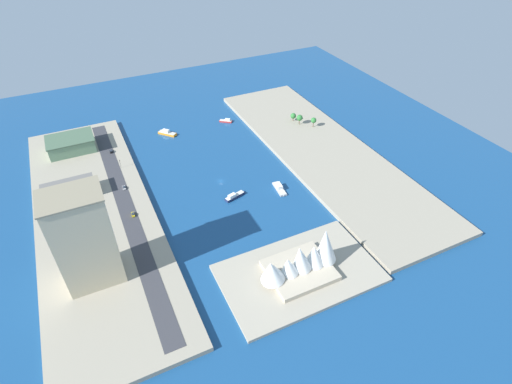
# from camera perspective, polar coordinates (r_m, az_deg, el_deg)

# --- Properties ---
(ground_plane) EXTENTS (440.00, 440.00, 0.00)m
(ground_plane) POSITION_cam_1_polar(r_m,az_deg,el_deg) (285.83, -5.06, 1.56)
(ground_plane) COLOR navy
(quay_west) EXTENTS (70.00, 240.00, 3.06)m
(quay_west) POSITION_cam_1_polar(r_m,az_deg,el_deg) (319.01, 9.50, 5.75)
(quay_west) COLOR #9E937F
(quay_west) RESTS_ON ground_plane
(quay_east) EXTENTS (70.00, 240.00, 3.06)m
(quay_east) POSITION_cam_1_polar(r_m,az_deg,el_deg) (274.63, -22.01, -2.92)
(quay_east) COLOR #9E937F
(quay_east) RESTS_ON ground_plane
(peninsula_point) EXTENTS (84.55, 51.20, 2.00)m
(peninsula_point) POSITION_cam_1_polar(r_m,az_deg,el_deg) (222.36, 6.17, -11.43)
(peninsula_point) COLOR #A89E89
(peninsula_point) RESTS_ON ground_plane
(road_strip) EXTENTS (10.10, 228.00, 0.15)m
(road_strip) POSITION_cam_1_polar(r_m,az_deg,el_deg) (273.66, -18.19, -1.59)
(road_strip) COLOR #38383D
(road_strip) RESTS_ON quay_east
(yacht_sleek_gray) EXTENTS (6.37, 17.06, 3.80)m
(yacht_sleek_gray) POSITION_cam_1_polar(r_m,az_deg,el_deg) (276.70, 3.33, 0.60)
(yacht_sleek_gray) COLOR #999EA3
(yacht_sleek_gray) RESTS_ON ground_plane
(water_taxi_orange) EXTENTS (14.01, 14.85, 4.20)m
(water_taxi_orange) POSITION_cam_1_polar(r_m,az_deg,el_deg) (347.75, -12.54, 8.22)
(water_taxi_orange) COLOR orange
(water_taxi_orange) RESTS_ON ground_plane
(patrol_launch_navy) EXTENTS (16.16, 7.37, 3.78)m
(patrol_launch_navy) POSITION_cam_1_polar(r_m,az_deg,el_deg) (269.39, -3.08, -0.58)
(patrol_launch_navy) COLOR #1E284C
(patrol_launch_navy) RESTS_ON ground_plane
(tugboat_red) EXTENTS (11.13, 9.32, 3.17)m
(tugboat_red) POSITION_cam_1_polar(r_m,az_deg,el_deg) (360.21, -4.29, 10.09)
(tugboat_red) COLOR red
(tugboat_red) RESTS_ON ground_plane
(terminal_long_green) EXTENTS (34.59, 24.78, 10.65)m
(terminal_long_green) POSITION_cam_1_polar(r_m,az_deg,el_deg) (342.10, -24.84, 6.24)
(terminal_long_green) COLOR slate
(terminal_long_green) RESTS_ON quay_east
(carpark_squat_concrete) EXTENTS (33.12, 16.20, 9.43)m
(carpark_squat_concrete) POSITION_cam_1_polar(r_m,az_deg,el_deg) (290.68, -25.08, 0.19)
(carpark_squat_concrete) COLOR gray
(carpark_squat_concrete) RESTS_ON quay_east
(office_block_beige) EXTENTS (28.41, 21.38, 55.06)m
(office_block_beige) POSITION_cam_1_polar(r_m,az_deg,el_deg) (213.95, -23.26, -6.19)
(office_block_beige) COLOR #C6B793
(office_block_beige) RESTS_ON quay_east
(van_white) EXTENTS (1.86, 4.29, 1.46)m
(van_white) POSITION_cam_1_polar(r_m,az_deg,el_deg) (286.63, -18.28, 0.60)
(van_white) COLOR black
(van_white) RESTS_ON road_strip
(taxi_yellow_cab) EXTENTS (2.03, 4.51, 1.65)m
(taxi_yellow_cab) POSITION_cam_1_polar(r_m,az_deg,el_deg) (262.16, -17.12, -3.07)
(taxi_yellow_cab) COLOR black
(taxi_yellow_cab) RESTS_ON road_strip
(suv_black) EXTENTS (2.03, 4.32, 1.67)m
(suv_black) POSITION_cam_1_polar(r_m,az_deg,el_deg) (329.51, -19.94, 5.47)
(suv_black) COLOR black
(suv_black) RESTS_ON road_strip
(traffic_light_waterfront) EXTENTS (0.36, 0.36, 6.50)m
(traffic_light_waterfront) POSITION_cam_1_polar(r_m,az_deg,el_deg) (307.11, -18.81, 3.99)
(traffic_light_waterfront) COLOR black
(traffic_light_waterfront) RESTS_ON quay_east
(opera_landmark) EXTENTS (46.26, 29.33, 25.43)m
(opera_landmark) POSITION_cam_1_polar(r_m,az_deg,el_deg) (215.56, 6.65, -9.61)
(opera_landmark) COLOR #BCAD93
(opera_landmark) RESTS_ON peninsula_point
(park_tree_cluster) EXTENTS (14.60, 21.81, 8.76)m
(park_tree_cluster) POSITION_cam_1_polar(r_m,az_deg,el_deg) (349.58, 6.50, 10.44)
(park_tree_cluster) COLOR brown
(park_tree_cluster) RESTS_ON quay_west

